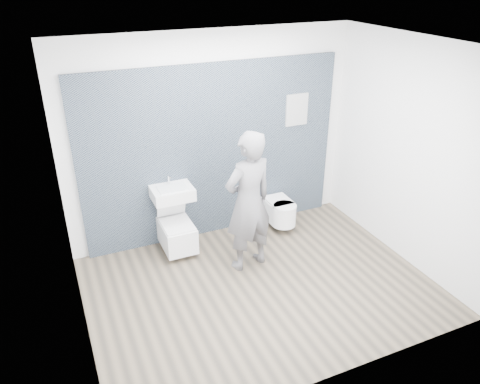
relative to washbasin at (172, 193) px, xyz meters
name	(u,v)px	position (x,y,z in m)	size (l,w,h in m)	color
ground	(260,286)	(0.68, -1.24, -0.83)	(4.00, 4.00, 0.00)	brown
room_shell	(263,152)	(0.68, -1.24, 0.91)	(4.00, 4.00, 4.00)	silver
tile_wall	(216,229)	(0.68, 0.23, -0.83)	(3.60, 0.06, 2.40)	black
washbasin	(172,193)	(0.00, 0.00, 0.00)	(0.53, 0.40, 0.40)	white
toilet_square	(177,233)	(0.00, -0.09, -0.56)	(0.41, 0.59, 0.77)	white
toilet_rounded	(280,211)	(1.55, -0.10, -0.57)	(0.35, 0.59, 0.32)	white
info_placard	(291,214)	(1.91, 0.18, -0.83)	(0.34, 0.03, 0.45)	silver
visitor	(248,202)	(0.73, -0.76, 0.07)	(0.66, 0.43, 1.81)	slate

